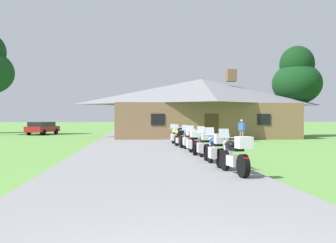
{
  "coord_description": "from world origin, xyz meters",
  "views": [
    {
      "loc": [
        -0.56,
        -3.12,
        1.64
      ],
      "look_at": [
        1.6,
        18.69,
        1.53
      ],
      "focal_mm": 39.53,
      "sensor_mm": 36.0,
      "label": 1
    }
  ],
  "objects": [
    {
      "name": "motorcycle_black_nearest_to_camera",
      "position": [
        2.41,
        7.24,
        0.62
      ],
      "size": [
        0.69,
        2.08,
        1.3
      ],
      "rotation": [
        0.0,
        0.0,
        0.1
      ],
      "color": "black",
      "rests_on": "asphalt_driveway"
    },
    {
      "name": "motorcycle_red_fourth_in_row",
      "position": [
        2.27,
        13.58,
        0.61
      ],
      "size": [
        0.73,
        2.08,
        1.3
      ],
      "rotation": [
        0.0,
        0.0,
        -0.02
      ],
      "color": "black",
      "rests_on": "asphalt_driveway"
    },
    {
      "name": "tree_right_of_lodge",
      "position": [
        15.61,
        31.74,
        5.73
      ],
      "size": [
        4.77,
        4.77,
        8.88
      ],
      "color": "#422D19",
      "rests_on": "ground"
    },
    {
      "name": "motorcycle_yellow_farthest_in_row",
      "position": [
        2.24,
        20.18,
        0.61
      ],
      "size": [
        0.8,
        2.08,
        1.3
      ],
      "rotation": [
        0.0,
        0.0,
        0.07
      ],
      "color": "black",
      "rests_on": "asphalt_driveway"
    },
    {
      "name": "ground_plane",
      "position": [
        0.0,
        20.0,
        0.0
      ],
      "size": [
        500.0,
        500.0,
        0.0
      ],
      "primitive_type": "plane",
      "color": "#56893D"
    },
    {
      "name": "motorcycle_green_third_in_row",
      "position": [
        2.35,
        11.36,
        0.61
      ],
      "size": [
        0.75,
        2.08,
        1.3
      ],
      "rotation": [
        0.0,
        0.0,
        -0.04
      ],
      "color": "black",
      "rests_on": "asphalt_driveway"
    },
    {
      "name": "motorcycle_yellow_sixth_in_row",
      "position": [
        2.18,
        17.98,
        0.62
      ],
      "size": [
        0.67,
        2.08,
        1.3
      ],
      "rotation": [
        0.0,
        0.0,
        0.09
      ],
      "color": "black",
      "rests_on": "asphalt_driveway"
    },
    {
      "name": "motorcycle_blue_fifth_in_row",
      "position": [
        2.37,
        15.63,
        0.61
      ],
      "size": [
        0.77,
        2.08,
        1.3
      ],
      "rotation": [
        0.0,
        0.0,
        0.05
      ],
      "color": "black",
      "rests_on": "asphalt_driveway"
    },
    {
      "name": "bystander_blue_shirt_near_lodge",
      "position": [
        7.63,
        23.75,
        0.93
      ],
      "size": [
        0.45,
        0.4,
        1.67
      ],
      "rotation": [
        0.0,
        0.0,
        2.47
      ],
      "color": "#75664C",
      "rests_on": "ground"
    },
    {
      "name": "motorcycle_blue_second_in_row",
      "position": [
        2.33,
        9.18,
        0.61
      ],
      "size": [
        0.73,
        2.08,
        1.3
      ],
      "rotation": [
        0.0,
        0.0,
        0.03
      ],
      "color": "black",
      "rests_on": "asphalt_driveway"
    },
    {
      "name": "asphalt_driveway",
      "position": [
        0.0,
        18.0,
        0.03
      ],
      "size": [
        6.4,
        80.0,
        0.06
      ],
      "primitive_type": "cube",
      "color": "slate",
      "rests_on": "ground"
    },
    {
      "name": "parked_red_suv_far_left",
      "position": [
        -10.25,
        38.34,
        0.78
      ],
      "size": [
        2.92,
        4.91,
        1.4
      ],
      "rotation": [
        0.0,
        0.0,
        -0.25
      ],
      "color": "maroon",
      "rests_on": "ground"
    },
    {
      "name": "stone_lodge",
      "position": [
        5.88,
        30.56,
        2.79
      ],
      "size": [
        16.49,
        9.23,
        6.31
      ],
      "color": "brown",
      "rests_on": "ground"
    }
  ]
}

